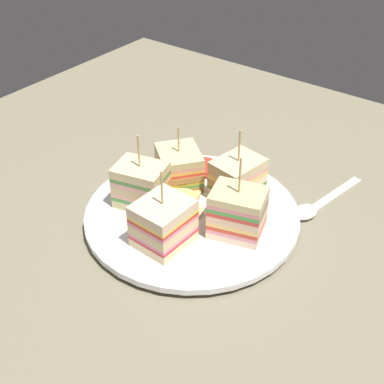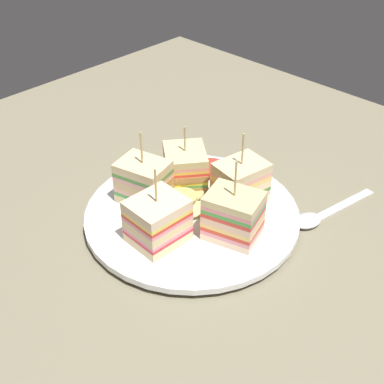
% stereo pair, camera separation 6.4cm
% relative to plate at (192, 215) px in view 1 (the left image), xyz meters
% --- Properties ---
extents(ground_plane, '(0.93, 0.97, 0.02)m').
position_rel_plate_xyz_m(ground_plane, '(0.00, 0.00, -0.02)').
color(ground_plane, '#7B735A').
extents(plate, '(0.27, 0.27, 0.01)m').
position_rel_plate_xyz_m(plate, '(0.00, 0.00, 0.00)').
color(plate, white).
rests_on(plate, ground_plane).
extents(sandwich_wedge_0, '(0.07, 0.06, 0.10)m').
position_rel_plate_xyz_m(sandwich_wedge_0, '(-0.06, 0.03, 0.03)').
color(sandwich_wedge_0, beige).
rests_on(sandwich_wedge_0, plate).
extents(sandwich_wedge_1, '(0.08, 0.08, 0.08)m').
position_rel_plate_xyz_m(sandwich_wedge_1, '(-0.04, -0.05, 0.03)').
color(sandwich_wedge_1, '#E7CF8B').
rests_on(sandwich_wedge_1, plate).
extents(sandwich_wedge_2, '(0.06, 0.07, 0.10)m').
position_rel_plate_xyz_m(sandwich_wedge_2, '(0.02, -0.06, 0.03)').
color(sandwich_wedge_2, beige).
rests_on(sandwich_wedge_2, plate).
extents(sandwich_wedge_3, '(0.06, 0.06, 0.10)m').
position_rel_plate_xyz_m(sandwich_wedge_3, '(0.06, 0.01, 0.03)').
color(sandwich_wedge_3, beige).
rests_on(sandwich_wedge_3, plate).
extents(sandwich_wedge_4, '(0.06, 0.07, 0.10)m').
position_rel_plate_xyz_m(sandwich_wedge_4, '(0.00, 0.07, 0.03)').
color(sandwich_wedge_4, beige).
rests_on(sandwich_wedge_4, plate).
extents(chip_pile, '(0.08, 0.07, 0.02)m').
position_rel_plate_xyz_m(chip_pile, '(-0.01, -0.02, 0.01)').
color(chip_pile, '#DDC571').
rests_on(chip_pile, plate).
extents(salad_garnish, '(0.07, 0.07, 0.01)m').
position_rel_plate_xyz_m(salad_garnish, '(-0.09, -0.04, 0.01)').
color(salad_garnish, green).
rests_on(salad_garnish, plate).
extents(spoon, '(0.14, 0.05, 0.01)m').
position_rel_plate_xyz_m(spoon, '(-0.11, 0.11, -0.00)').
color(spoon, silver).
rests_on(spoon, ground_plane).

